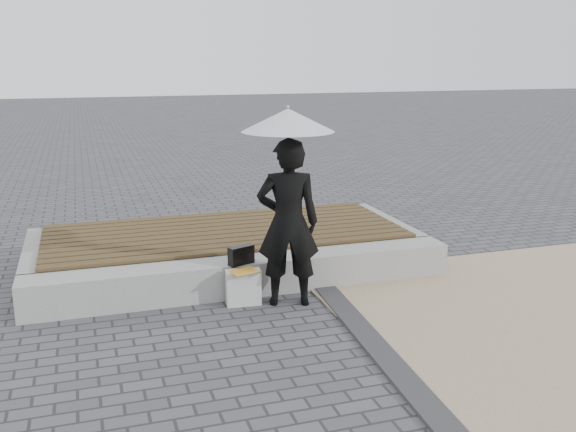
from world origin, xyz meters
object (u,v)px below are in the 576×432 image
object	(u,v)px
handbag	(241,255)
seating_ledge	(248,275)
parasol	(288,120)
canvas_tote	(243,287)
woman	(288,223)

from	to	relation	value
handbag	seating_ledge	bearing A→B (deg)	34.09
seating_ledge	handbag	size ratio (longest dim) A/B	16.77
seating_ledge	parasol	bearing A→B (deg)	-55.68
parasol	handbag	xyz separation A→B (m)	(-0.45, 0.32, -1.52)
parasol	handbag	distance (m)	1.62
parasol	canvas_tote	distance (m)	1.89
seating_ledge	woman	world-z (taller)	woman
seating_ledge	woman	xyz separation A→B (m)	(0.33, -0.49, 0.72)
parasol	canvas_tote	size ratio (longest dim) A/B	3.14
seating_ledge	parasol	size ratio (longest dim) A/B	4.00
parasol	canvas_tote	world-z (taller)	parasol
seating_ledge	handbag	xyz separation A→B (m)	(-0.11, -0.17, 0.31)
woman	parasol	bearing A→B (deg)	-89.62
seating_ledge	canvas_tote	world-z (taller)	seating_ledge
woman	canvas_tote	world-z (taller)	woman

